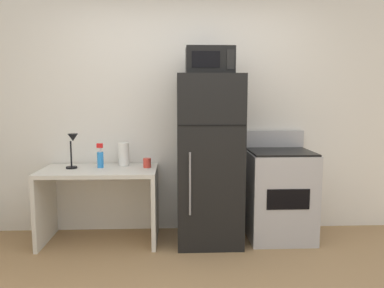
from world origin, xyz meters
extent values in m
cube|color=white|center=(0.00, 1.70, 1.30)|extent=(5.00, 0.10, 2.60)
cube|color=silver|center=(-0.88, 1.32, 0.73)|extent=(1.15, 0.62, 0.04)
cube|color=silver|center=(-1.44, 1.32, 0.35)|extent=(0.04, 0.62, 0.71)
cube|color=silver|center=(-0.33, 1.32, 0.35)|extent=(0.04, 0.62, 0.71)
cylinder|color=black|center=(-1.17, 1.36, 0.76)|extent=(0.11, 0.11, 0.02)
cylinder|color=black|center=(-1.17, 1.36, 0.90)|extent=(0.02, 0.02, 0.26)
cone|color=black|center=(-1.14, 1.34, 1.07)|extent=(0.10, 0.10, 0.08)
cylinder|color=white|center=(-0.66, 1.49, 0.87)|extent=(0.11, 0.11, 0.24)
cylinder|color=#D83F33|center=(-0.41, 1.37, 0.80)|extent=(0.08, 0.08, 0.09)
cylinder|color=#2D8CEA|center=(-0.88, 1.39, 0.83)|extent=(0.06, 0.06, 0.16)
cylinder|color=white|center=(-0.88, 1.39, 0.93)|extent=(0.02, 0.02, 0.04)
cube|color=red|center=(-0.88, 1.38, 0.98)|extent=(0.06, 0.03, 0.04)
cube|color=black|center=(0.22, 1.30, 0.84)|extent=(0.63, 0.66, 1.68)
cube|color=black|center=(0.22, 0.97, 1.21)|extent=(0.62, 0.00, 0.01)
cylinder|color=gray|center=(0.02, 0.96, 0.67)|extent=(0.02, 0.02, 0.59)
cube|color=black|center=(0.22, 1.28, 1.81)|extent=(0.46, 0.34, 0.26)
cube|color=black|center=(0.17, 1.11, 1.81)|extent=(0.26, 0.01, 0.15)
cube|color=black|center=(0.40, 1.11, 1.81)|extent=(0.07, 0.01, 0.18)
cube|color=#B7B7BC|center=(0.96, 1.33, 0.45)|extent=(0.65, 0.60, 0.90)
cube|color=black|center=(0.96, 1.33, 0.91)|extent=(0.62, 0.58, 0.02)
cube|color=#B7B7BC|center=(0.96, 1.61, 1.01)|extent=(0.65, 0.04, 0.18)
cube|color=black|center=(0.96, 1.03, 0.50)|extent=(0.42, 0.01, 0.20)
camera|label=1|loc=(-0.11, -2.39, 1.47)|focal=34.93mm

